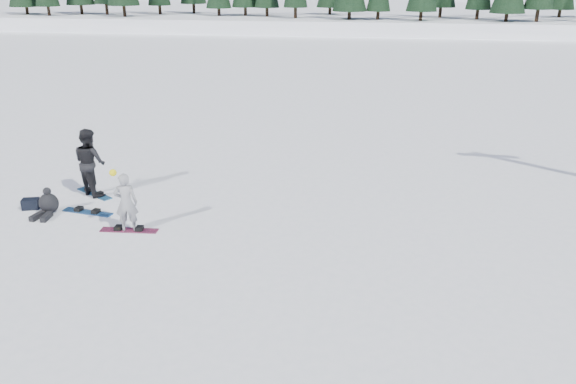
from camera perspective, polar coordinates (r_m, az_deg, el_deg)
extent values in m
plane|color=white|center=(14.80, -10.74, -4.12)|extent=(420.00, 420.00, 0.00)
cube|color=white|center=(68.08, 5.13, 15.17)|extent=(90.00, 14.00, 5.00)
ellipsoid|color=white|center=(198.24, -13.67, 15.06)|extent=(143.00, 110.00, 49.50)
ellipsoid|color=white|center=(214.09, 13.54, 15.22)|extent=(182.00, 140.00, 53.20)
ellipsoid|color=white|center=(266.27, -24.86, 15.08)|extent=(169.00, 130.00, 52.00)
imported|color=gray|center=(14.93, -16.13, -1.05)|extent=(0.66, 0.52, 1.59)
sphere|color=yellow|center=(14.62, -17.37, 1.89)|extent=(0.18, 0.18, 0.18)
imported|color=black|center=(17.73, -19.47, 2.88)|extent=(1.25, 1.18, 2.04)
ellipsoid|color=black|center=(16.97, -23.13, -1.04)|extent=(0.56, 0.47, 0.57)
sphere|color=black|center=(16.85, -23.30, 0.07)|extent=(0.22, 0.22, 0.22)
cube|color=black|center=(16.66, -23.33, -2.32)|extent=(0.20, 0.51, 0.15)
cube|color=black|center=(16.81, -24.12, -2.25)|extent=(0.22, 0.52, 0.15)
cube|color=black|center=(17.55, -24.67, -1.10)|extent=(0.52, 0.42, 0.30)
cube|color=maroon|center=(15.23, -15.83, -3.76)|extent=(1.52, 0.40, 0.03)
cube|color=#185888|center=(18.05, -19.08, -0.14)|extent=(1.43, 1.02, 0.03)
cube|color=#1A4F91|center=(16.72, -19.69, -1.94)|extent=(1.52, 0.49, 0.03)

